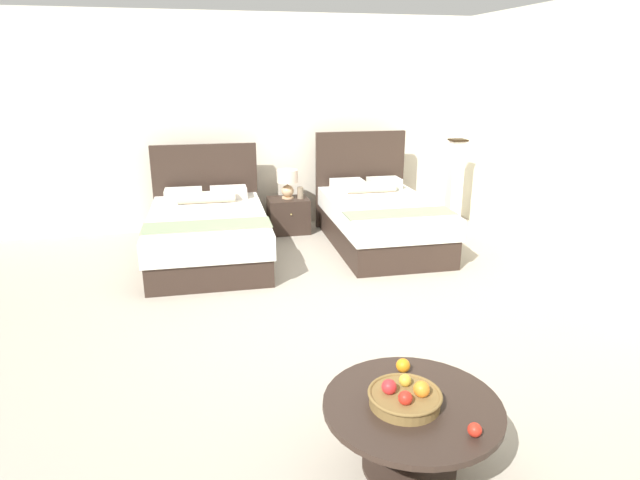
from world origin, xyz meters
name	(u,v)px	position (x,y,z in m)	size (l,w,h in m)	color
ground_plane	(337,318)	(0.00, 0.00, -0.01)	(9.29, 10.09, 0.02)	#A99F8F
wall_back	(278,123)	(0.00, 3.24, 1.44)	(9.29, 0.12, 2.87)	silver
wall_side_right	(599,143)	(2.84, 0.40, 1.44)	(0.12, 5.69, 2.87)	silver
bed_near_window	(208,232)	(-1.07, 1.93, 0.32)	(1.40, 2.16, 1.22)	#31241D
bed_near_corner	(380,219)	(1.07, 1.93, 0.33)	(1.30, 2.11, 1.34)	#31241D
nightstand	(288,215)	(0.03, 2.74, 0.24)	(0.55, 0.46, 0.47)	#31241D
table_lamp	(287,180)	(0.03, 2.76, 0.72)	(0.29, 0.29, 0.39)	#D7AD80
vase	(300,193)	(0.20, 2.70, 0.55)	(0.08, 0.08, 0.16)	gray
coffee_table	(412,419)	(-0.10, -1.96, 0.32)	(0.98, 0.98, 0.42)	#31241D
fruit_bowl	(405,397)	(-0.14, -1.97, 0.47)	(0.40, 0.40, 0.15)	brown
loose_apple	(475,430)	(0.10, -2.29, 0.46)	(0.07, 0.07, 0.07)	red
loose_orange	(403,365)	(-0.03, -1.65, 0.46)	(0.08, 0.08, 0.08)	orange
floor_lamp_corner	(455,183)	(2.38, 2.53, 0.62)	(0.21, 0.21, 1.24)	black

